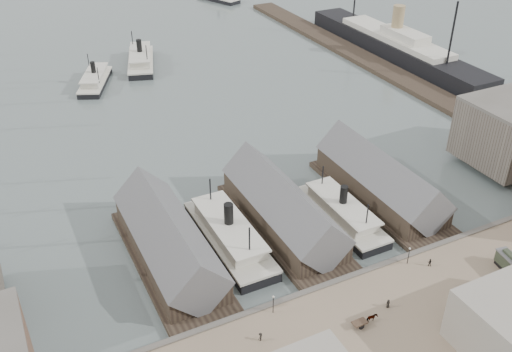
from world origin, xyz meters
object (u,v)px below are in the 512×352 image
ferry_docked_west (229,235)px  horse_cart_center (368,320)px  ocean_steamer (395,45)px  horse_cart_right (503,281)px

ferry_docked_west → horse_cart_center: 35.01m
ocean_steamer → horse_cart_center: (-93.46, -111.77, -1.28)m
ferry_docked_west → horse_cart_right: bearing=-42.1°
horse_cart_right → ocean_steamer: bearing=-10.1°
horse_cart_right → horse_cart_center: bearing=103.1°
horse_cart_center → ferry_docked_west: bearing=19.7°
ocean_steamer → horse_cart_right: ocean_steamer is taller
ferry_docked_west → horse_cart_center: ferry_docked_west is taller
ferry_docked_west → horse_cart_center: (11.54, -33.05, 0.28)m
ocean_steamer → horse_cart_center: 145.70m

